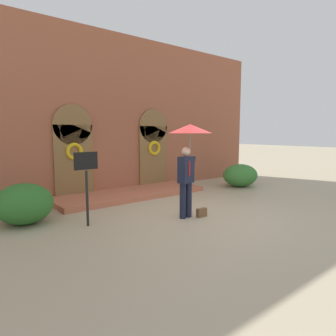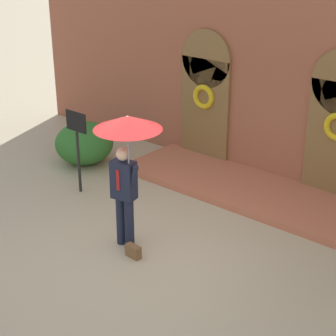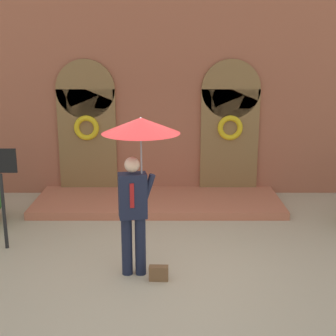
% 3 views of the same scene
% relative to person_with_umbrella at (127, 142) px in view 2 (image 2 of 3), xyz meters
% --- Properties ---
extents(ground_plane, '(80.00, 80.00, 0.00)m').
position_rel_person_with_umbrella_xyz_m(ground_plane, '(0.19, 0.05, -1.91)').
color(ground_plane, tan).
extents(building_facade, '(14.00, 2.30, 5.60)m').
position_rel_person_with_umbrella_xyz_m(building_facade, '(0.19, 4.20, 0.77)').
color(building_facade, '#9E563D').
rests_on(building_facade, ground).
extents(person_with_umbrella, '(1.10, 1.10, 2.36)m').
position_rel_person_with_umbrella_xyz_m(person_with_umbrella, '(0.00, 0.00, 0.00)').
color(person_with_umbrella, '#191E33').
rests_on(person_with_umbrella, ground).
extents(handbag, '(0.28, 0.13, 0.22)m').
position_rel_person_with_umbrella_xyz_m(handbag, '(0.27, -0.20, -1.80)').
color(handbag, brown).
rests_on(handbag, ground).
extents(sign_post, '(0.56, 0.06, 1.72)m').
position_rel_person_with_umbrella_xyz_m(sign_post, '(-2.32, 0.93, -0.75)').
color(sign_post, black).
rests_on(sign_post, ground).
extents(shrub_left, '(1.32, 1.34, 0.96)m').
position_rel_person_with_umbrella_xyz_m(shrub_left, '(-3.41, 2.04, -1.43)').
color(shrub_left, '#2D6B28').
rests_on(shrub_left, ground).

